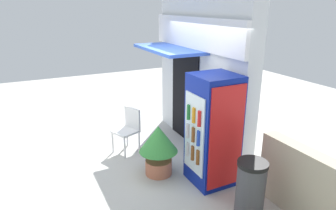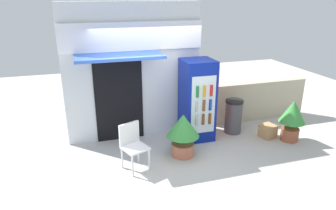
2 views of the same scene
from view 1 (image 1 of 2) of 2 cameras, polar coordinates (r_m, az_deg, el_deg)
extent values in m
plane|color=beige|center=(5.69, -4.07, -11.16)|extent=(16.00, 16.00, 0.00)
cube|color=silver|center=(6.02, 6.38, 5.89)|extent=(3.02, 0.30, 3.01)
cube|color=white|center=(5.80, 5.02, 13.56)|extent=(3.02, 0.08, 0.59)
cube|color=blue|center=(5.97, 0.04, 10.64)|extent=(1.73, 0.81, 0.06)
cube|color=black|center=(6.37, 3.19, 1.72)|extent=(1.05, 0.03, 1.94)
cube|color=navy|center=(4.85, 8.61, -4.79)|extent=(0.68, 0.68, 1.83)
cube|color=silver|center=(4.67, 5.03, -5.59)|extent=(0.54, 0.02, 1.28)
cube|color=red|center=(4.59, 11.09, -6.31)|extent=(0.02, 0.61, 1.64)
cylinder|color=#B2B2B7|center=(4.91, 3.84, -8.39)|extent=(0.06, 0.06, 0.24)
cylinder|color=brown|center=(4.80, 4.76, -9.13)|extent=(0.06, 0.06, 0.24)
cylinder|color=brown|center=(4.68, 5.76, -9.91)|extent=(0.06, 0.06, 0.24)
cylinder|color=#B2B2B7|center=(4.79, 3.84, -4.92)|extent=(0.06, 0.06, 0.24)
cylinder|color=brown|center=(4.65, 4.88, -5.66)|extent=(0.06, 0.06, 0.24)
cylinder|color=#1938A5|center=(4.54, 5.86, -6.35)|extent=(0.06, 0.06, 0.24)
cylinder|color=#196B2D|center=(4.66, 3.99, -1.37)|extent=(0.06, 0.06, 0.24)
cylinder|color=orange|center=(4.53, 4.98, -1.97)|extent=(0.06, 0.06, 0.24)
cylinder|color=red|center=(4.41, 6.05, -2.62)|extent=(0.06, 0.06, 0.24)
cylinder|color=white|center=(6.10, -10.52, -7.03)|extent=(0.04, 0.04, 0.43)
cylinder|color=white|center=(5.84, -8.27, -8.14)|extent=(0.04, 0.04, 0.43)
cylinder|color=white|center=(6.31, -7.83, -5.99)|extent=(0.04, 0.04, 0.43)
cylinder|color=white|center=(6.05, -5.54, -7.00)|extent=(0.04, 0.04, 0.43)
cube|color=white|center=(5.97, -8.14, -5.00)|extent=(0.55, 0.55, 0.04)
cube|color=white|center=(6.00, -6.82, -2.45)|extent=(0.41, 0.19, 0.42)
cylinder|color=#BC6B4C|center=(5.33, -1.80, -11.67)|extent=(0.46, 0.46, 0.27)
cylinder|color=brown|center=(5.22, -1.82, -9.60)|extent=(0.05, 0.05, 0.17)
cone|color=#388C3D|center=(5.08, -1.86, -6.46)|extent=(0.66, 0.66, 0.46)
cylinder|color=#47474C|center=(4.46, 15.45, -15.37)|extent=(0.40, 0.40, 0.76)
cylinder|color=black|center=(4.25, 15.93, -10.77)|extent=(0.42, 0.42, 0.06)
camera|label=2|loc=(7.00, -57.47, 13.12)|focal=32.70mm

